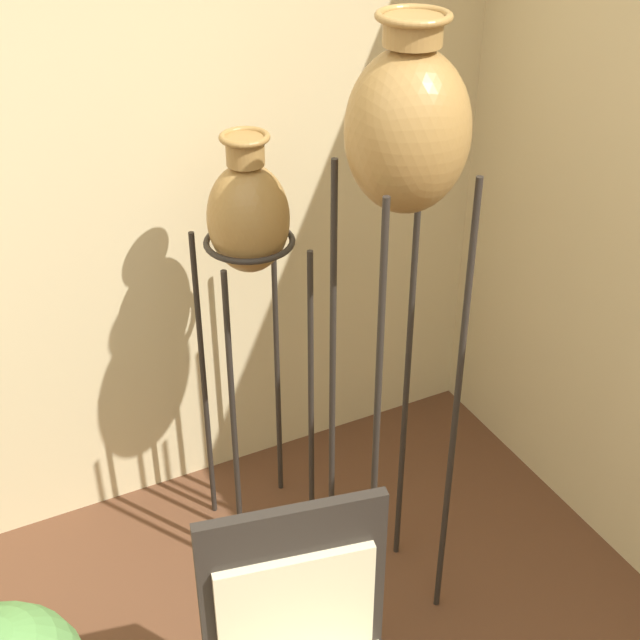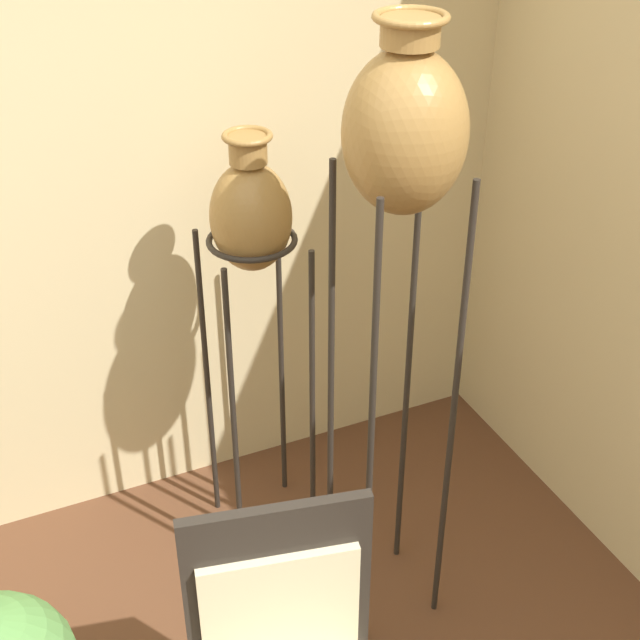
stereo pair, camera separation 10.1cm
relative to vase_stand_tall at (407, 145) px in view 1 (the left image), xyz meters
The scene contains 2 objects.
vase_stand_tall is the anchor object (origin of this frame).
vase_stand_medium 0.69m from the vase_stand_tall, 116.30° to the left, with size 0.31×0.31×1.57m.
Camera 1 is at (-0.19, -0.87, 2.50)m, focal length 50.00 mm.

